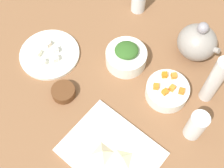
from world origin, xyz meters
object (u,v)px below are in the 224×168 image
Objects in this scene: plate_tofu at (50,54)px; bowl_small_side at (63,92)px; bowl_greens at (126,58)px; cutting_board at (111,152)px; bottle_1 at (215,80)px; bowl_carrots at (167,91)px; teapot at (197,42)px; drinking_glass_0 at (196,126)px.

bowl_small_side reaches higher than plate_tofu.
cutting_board is at bearing -56.44° from bowl_greens.
bottle_1 reaches higher than bowl_small_side.
bowl_greens reaches higher than bowl_carrots.
cutting_board is at bearing -8.85° from bowl_small_side.
bowl_greens is 1.02× the size of bowl_carrots.
cutting_board is 26.75cm from bowl_small_side.
bowl_carrots is 36.01cm from bowl_small_side.
bowl_carrots reaches higher than bowl_small_side.
teapot reaches higher than drinking_glass_0.
bowl_greens is at bearing 36.29° from plate_tofu.
bowl_small_side is at bearing -116.99° from teapot.
cutting_board is 28.45cm from bowl_carrots.
plate_tofu is 1.51× the size of bowl_greens.
teapot is (39.50, 37.80, 6.08)cm from plate_tofu.
teapot is at bearing 99.02° from bowl_carrots.
bowl_greens reaches higher than cutting_board.
drinking_glass_0 is at bearing -10.10° from bowl_greens.
bottle_1 reaches higher than plate_tofu.
cutting_board is 34.97cm from bowl_greens.
drinking_glass_0 reaches higher than bowl_greens.
teapot is 0.62× the size of bottle_1.
bowl_greens is at bearing 123.56° from cutting_board.
teapot is (16.09, 20.61, 3.65)cm from bowl_greens.
teapot is 1.35× the size of drinking_glass_0.
bowl_greens is 1.22× the size of drinking_glass_0.
bowl_small_side is 0.67× the size of drinking_glass_0.
drinking_glass_0 is (14.81, -5.42, 3.58)cm from bowl_carrots.
bowl_carrots is 16.17cm from drinking_glass_0.
bottle_1 is (30.00, 8.33, 8.48)cm from bowl_greens.
plate_tofu is 1.84× the size of drinking_glass_0.
bowl_greens is 25.99cm from bowl_small_side.
bowl_carrots is at bearing -139.40° from bottle_1.
drinking_glass_0 is (41.40, 18.85, 4.51)cm from bowl_small_side.
bowl_greens reaches higher than plate_tofu.
bowl_carrots is (0.19, 28.38, 2.07)cm from cutting_board.
bottle_1 is 15.98cm from drinking_glass_0.
teapot reaches higher than bowl_greens.
cutting_board is at bearing -90.37° from bowl_carrots.
bowl_carrots reaches higher than cutting_board.
plate_tofu is at bearing -136.26° from teapot.
bowl_greens is (-19.28, 29.07, 2.53)cm from cutting_board.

